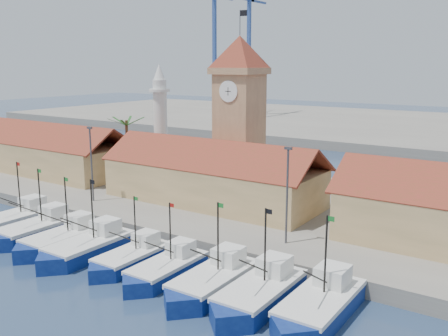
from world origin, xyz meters
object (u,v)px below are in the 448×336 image
Objects in this scene: boat_0 at (14,221)px; boat_4 at (130,259)px; clock_tower at (239,111)px; minaret at (160,120)px.

boat_0 reaches higher than boat_4.
boat_0 is 29.48m from clock_tower.
boat_4 is at bearing -1.84° from boat_0.
clock_tower is (-3.37, 23.50, 11.27)m from boat_4.
clock_tower is at bearing 98.15° from boat_4.
clock_tower reaches higher than boat_4.
boat_0 is 0.63× the size of minaret.
minaret reaches higher than boat_4.
boat_0 is 1.16× the size of boat_4.
boat_0 is 0.45× the size of clock_tower.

